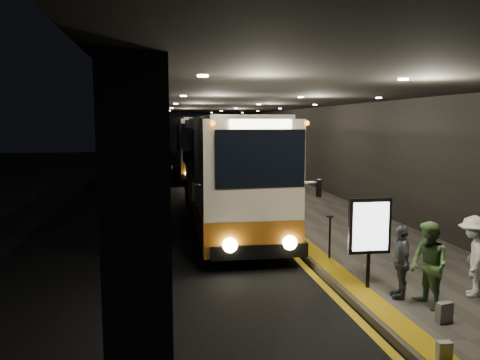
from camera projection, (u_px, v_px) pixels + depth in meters
ground at (202, 244)px, 14.03m from camera, size 90.00×90.00×0.00m
lane_line_white at (146, 214)px, 18.62m from camera, size 0.12×50.00×0.01m
kerb_stripe_yellow at (248, 210)px, 19.32m from camera, size 0.18×50.00×0.01m
sidewalk at (304, 207)px, 19.72m from camera, size 4.50×50.00×0.15m
tactile_strip at (260, 206)px, 19.39m from camera, size 0.50×50.00×0.01m
terminal_wall at (356, 137)px, 19.74m from camera, size 0.10×50.00×6.00m
support_columns at (152, 161)px, 17.42m from camera, size 0.80×24.80×4.40m
canopy at (252, 98)px, 18.78m from camera, size 9.00×50.00×0.40m
coach_main at (226, 174)px, 16.82m from camera, size 2.71×11.97×3.71m
coach_second at (193, 148)px, 32.12m from camera, size 2.80×12.15×3.80m
coach_third at (181, 141)px, 45.21m from camera, size 2.78×12.14×3.80m
passenger_boarding at (296, 211)px, 14.44m from camera, size 0.45×0.60×1.52m
passenger_waiting_green at (429, 265)px, 8.76m from camera, size 0.55×0.83×1.64m
passenger_waiting_white at (473, 256)px, 9.37m from camera, size 0.99×1.15×1.64m
passenger_waiting_grey at (401, 262)px, 9.29m from camera, size 0.65×0.95×1.47m
bag_polka at (444, 312)px, 8.18m from camera, size 0.32×0.19×0.36m
bag_plain at (444, 350)px, 6.92m from camera, size 0.22×0.13×0.27m
info_sign at (370, 228)px, 9.73m from camera, size 0.91×0.15×1.93m
stanchion_post at (330, 237)px, 11.96m from camera, size 0.05×0.05×1.10m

